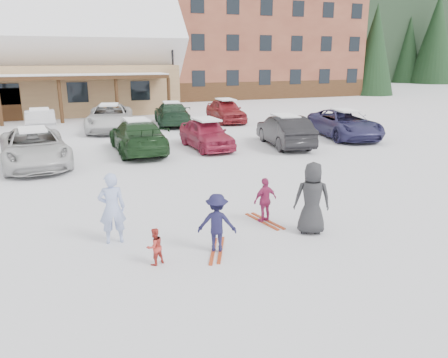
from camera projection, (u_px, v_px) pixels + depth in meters
name	position (u px, v px, depth m)	size (l,w,h in m)	color
ground	(227.00, 228.00, 11.18)	(160.00, 160.00, 0.00)	white
alpine_hotel	(224.00, 15.00, 47.91)	(31.48, 14.01, 21.48)	brown
lamp_post	(173.00, 70.00, 33.60)	(0.50, 0.25, 5.60)	black
conifer_1	(376.00, 38.00, 48.49)	(4.84, 4.84, 11.22)	black
conifer_3	(141.00, 49.00, 51.47)	(3.96, 3.96, 9.18)	black
conifer_4	(333.00, 40.00, 62.38)	(5.06, 5.06, 11.73)	black
adult_skier	(112.00, 208.00, 10.07)	(0.62, 0.41, 1.69)	#9CAEE3
toddler_red	(155.00, 247.00, 9.10)	(0.39, 0.30, 0.80)	#B9342C
child_navy	(217.00, 223.00, 9.65)	(0.87, 0.50, 1.35)	#171639
skis_child_navy	(217.00, 250.00, 9.83)	(0.20, 1.40, 0.03)	#A23717
child_magenta	(265.00, 200.00, 11.41)	(0.71, 0.29, 1.20)	#A2285B
skis_child_magenta	(265.00, 221.00, 11.57)	(0.20, 1.40, 0.03)	#A23717
bystander_dark	(312.00, 198.00, 10.62)	(0.88, 0.57, 1.79)	#28282B
parked_car_2	(34.00, 147.00, 17.37)	(2.44, 5.28, 1.47)	silver
parked_car_3	(138.00, 136.00, 19.79)	(2.08, 5.12, 1.49)	#1A361A
parked_car_4	(206.00, 134.00, 20.65)	(1.65, 4.09, 1.39)	#A32441
parked_car_5	(285.00, 131.00, 21.18)	(1.58, 4.52, 1.49)	black
parked_car_6	(344.00, 124.00, 23.43)	(2.44, 5.30, 1.47)	navy
parked_car_9	(41.00, 122.00, 24.24)	(1.50, 4.30, 1.42)	silver
parked_car_10	(110.00, 118.00, 25.64)	(2.54, 5.50, 1.53)	silver
parked_car_11	(172.00, 114.00, 27.79)	(2.00, 4.93, 1.43)	#1F3B27
parked_car_12	(226.00, 111.00, 28.97)	(1.78, 4.43, 1.51)	maroon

